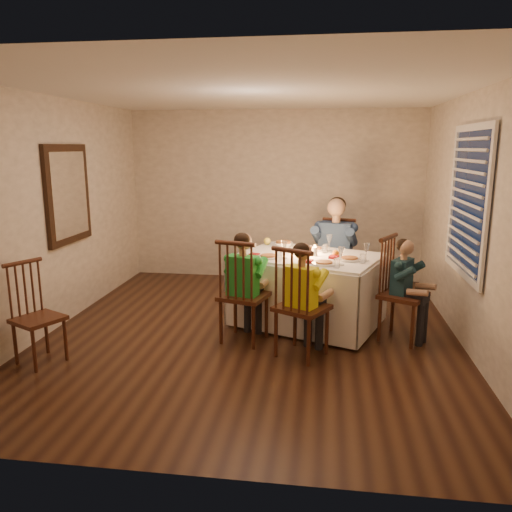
# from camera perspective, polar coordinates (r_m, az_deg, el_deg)

# --- Properties ---
(ground) EXTENTS (5.00, 5.00, 0.00)m
(ground) POSITION_cam_1_polar(r_m,az_deg,el_deg) (5.65, -0.55, -8.84)
(ground) COLOR black
(ground) RESTS_ON ground
(wall_left) EXTENTS (0.02, 5.00, 2.60)m
(wall_left) POSITION_cam_1_polar(r_m,az_deg,el_deg) (6.07, -22.15, 4.41)
(wall_left) COLOR silver
(wall_left) RESTS_ON ground
(wall_right) EXTENTS (0.02, 5.00, 2.60)m
(wall_right) POSITION_cam_1_polar(r_m,az_deg,el_deg) (5.47, 23.49, 3.52)
(wall_right) COLOR silver
(wall_right) RESTS_ON ground
(wall_back) EXTENTS (4.50, 0.02, 2.60)m
(wall_back) POSITION_cam_1_polar(r_m,az_deg,el_deg) (7.79, 2.14, 6.88)
(wall_back) COLOR silver
(wall_back) RESTS_ON ground
(ceiling) EXTENTS (5.00, 5.00, 0.00)m
(ceiling) POSITION_cam_1_polar(r_m,az_deg,el_deg) (5.30, -0.61, 18.39)
(ceiling) COLOR white
(ceiling) RESTS_ON wall_back
(dining_table) EXTENTS (1.88, 1.63, 0.80)m
(dining_table) POSITION_cam_1_polar(r_m,az_deg,el_deg) (5.82, 5.96, -2.18)
(dining_table) COLOR white
(dining_table) RESTS_ON ground
(chair_adult) EXTENTS (0.55, 0.54, 1.13)m
(chair_adult) POSITION_cam_1_polar(r_m,az_deg,el_deg) (6.74, 8.79, -5.43)
(chair_adult) COLOR #3B1810
(chair_adult) RESTS_ON ground
(chair_near_left) EXTENTS (0.56, 0.55, 1.13)m
(chair_near_left) POSITION_cam_1_polar(r_m,az_deg,el_deg) (5.47, -1.37, -9.60)
(chair_near_left) COLOR #3B1810
(chair_near_left) RESTS_ON ground
(chair_near_right) EXTENTS (0.62, 0.61, 1.13)m
(chair_near_right) POSITION_cam_1_polar(r_m,az_deg,el_deg) (5.12, 5.16, -11.20)
(chair_near_right) COLOR #3B1810
(chair_near_right) RESTS_ON ground
(chair_end) EXTENTS (0.61, 0.61, 1.13)m
(chair_end) POSITION_cam_1_polar(r_m,az_deg,el_deg) (5.71, 16.18, -9.12)
(chair_end) COLOR #3B1810
(chair_end) RESTS_ON ground
(chair_extra) EXTENTS (0.53, 0.54, 0.99)m
(chair_extra) POSITION_cam_1_polar(r_m,az_deg,el_deg) (5.37, -23.21, -11.08)
(chair_extra) COLOR #3B1810
(chair_extra) RESTS_ON ground
(adult) EXTENTS (0.66, 0.62, 1.41)m
(adult) POSITION_cam_1_polar(r_m,az_deg,el_deg) (6.74, 8.79, -5.43)
(adult) COLOR navy
(adult) RESTS_ON ground
(child_green) EXTENTS (0.51, 0.48, 1.18)m
(child_green) POSITION_cam_1_polar(r_m,az_deg,el_deg) (5.47, -1.37, -9.60)
(child_green) COLOR green
(child_green) RESTS_ON ground
(child_yellow) EXTENTS (0.53, 0.52, 1.15)m
(child_yellow) POSITION_cam_1_polar(r_m,az_deg,el_deg) (5.12, 5.16, -11.20)
(child_yellow) COLOR #F8F21B
(child_yellow) RESTS_ON ground
(child_teal) EXTENTS (0.48, 0.49, 1.11)m
(child_teal) POSITION_cam_1_polar(r_m,az_deg,el_deg) (5.71, 16.18, -9.12)
(child_teal) COLOR #18343D
(child_teal) RESTS_ON ground
(setting_adult) EXTENTS (0.33, 0.33, 0.02)m
(setting_adult) POSITION_cam_1_polar(r_m,az_deg,el_deg) (6.04, 6.66, 0.76)
(setting_adult) COLOR white
(setting_adult) RESTS_ON dining_table
(setting_green) EXTENTS (0.33, 0.33, 0.02)m
(setting_green) POSITION_cam_1_polar(r_m,az_deg,el_deg) (5.59, 1.43, -0.10)
(setting_green) COLOR white
(setting_green) RESTS_ON dining_table
(setting_yellow) EXTENTS (0.33, 0.33, 0.02)m
(setting_yellow) POSITION_cam_1_polar(r_m,az_deg,el_deg) (5.32, 7.78, -0.86)
(setting_yellow) COLOR white
(setting_yellow) RESTS_ON dining_table
(setting_teal) EXTENTS (0.33, 0.33, 0.02)m
(setting_teal) POSITION_cam_1_polar(r_m,az_deg,el_deg) (5.57, 10.64, -0.37)
(setting_teal) COLOR white
(setting_teal) RESTS_ON dining_table
(candle_left) EXTENTS (0.06, 0.06, 0.10)m
(candle_left) POSITION_cam_1_polar(r_m,az_deg,el_deg) (5.79, 4.99, 0.69)
(candle_left) COLOR white
(candle_left) RESTS_ON dining_table
(candle_right) EXTENTS (0.06, 0.06, 0.10)m
(candle_right) POSITION_cam_1_polar(r_m,az_deg,el_deg) (5.72, 6.74, 0.51)
(candle_right) COLOR white
(candle_right) RESTS_ON dining_table
(squash) EXTENTS (0.09, 0.09, 0.09)m
(squash) POSITION_cam_1_polar(r_m,az_deg,el_deg) (6.34, 1.29, 1.70)
(squash) COLOR #FFE743
(squash) RESTS_ON dining_table
(orange_fruit) EXTENTS (0.08, 0.08, 0.08)m
(orange_fruit) POSITION_cam_1_polar(r_m,az_deg,el_deg) (5.70, 9.10, 0.28)
(orange_fruit) COLOR orange
(orange_fruit) RESTS_ON dining_table
(serving_bowl) EXTENTS (0.25, 0.25, 0.06)m
(serving_bowl) POSITION_cam_1_polar(r_m,az_deg,el_deg) (6.22, 3.15, 1.33)
(serving_bowl) COLOR white
(serving_bowl) RESTS_ON dining_table
(wall_mirror) EXTENTS (0.06, 0.95, 1.15)m
(wall_mirror) POSITION_cam_1_polar(r_m,az_deg,el_deg) (6.29, -20.69, 6.62)
(wall_mirror) COLOR black
(wall_mirror) RESTS_ON wall_left
(window_blinds) EXTENTS (0.07, 1.34, 1.54)m
(window_blinds) POSITION_cam_1_polar(r_m,az_deg,el_deg) (5.53, 22.96, 5.74)
(window_blinds) COLOR #0C1732
(window_blinds) RESTS_ON wall_right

